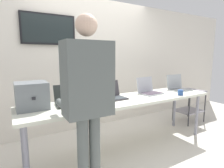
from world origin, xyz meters
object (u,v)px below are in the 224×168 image
laptop_station_0 (68,100)px  coffee_mug (181,92)px  equipment_box (32,95)px  storage_cart (189,101)px  laptop_station_1 (112,95)px  laptop_station_3 (178,87)px  person (87,92)px  workbench (125,102)px  laptop_station_2 (149,90)px

laptop_station_0 → coffee_mug: bearing=-11.9°
equipment_box → laptop_station_0: (0.43, -0.02, -0.11)m
laptop_station_0 → storage_cart: size_ratio=0.59×
equipment_box → storage_cart: (3.12, 0.14, -0.50)m
equipment_box → coffee_mug: 2.20m
laptop_station_1 → laptop_station_3: 1.40m
laptop_station_3 → storage_cart: 0.77m
coffee_mug → person: bearing=-168.1°
workbench → laptop_station_3: laptop_station_3 is taller
laptop_station_0 → laptop_station_3: size_ratio=1.05×
workbench → laptop_station_3: size_ratio=7.76×
laptop_station_1 → laptop_station_0: bearing=178.7°
laptop_station_3 → laptop_station_1: bearing=178.9°
person → laptop_station_3: bearing=18.4°
equipment_box → storage_cart: 3.16m
laptop_station_2 → person: bearing=-152.7°
laptop_station_3 → coffee_mug: bearing=-135.5°
laptop_station_1 → laptop_station_2: (0.71, 0.00, 0.00)m
coffee_mug → storage_cart: (0.96, 0.53, -0.38)m
equipment_box → laptop_station_3: bearing=-1.5°
laptop_station_2 → laptop_station_0: bearing=179.5°
laptop_station_3 → person: bearing=-161.6°
workbench → storage_cart: (1.87, 0.28, -0.28)m
equipment_box → person: person is taller
person → laptop_station_0: bearing=87.7°
equipment_box → laptop_station_2: 1.81m
laptop_station_2 → equipment_box: bearing=178.9°
workbench → coffee_mug: size_ratio=34.28×
equipment_box → laptop_station_3: 2.50m
laptop_station_2 → person: (-1.41, -0.73, 0.24)m
laptop_station_1 → storage_cart: size_ratio=0.52×
laptop_station_1 → laptop_station_2: bearing=0.1°
laptop_station_3 → laptop_station_0: bearing=178.9°
laptop_station_2 → laptop_station_1: bearing=-179.9°
laptop_station_0 → storage_cart: (2.69, 0.16, -0.39)m
laptop_station_2 → laptop_station_3: bearing=-2.3°
laptop_station_2 → person: size_ratio=0.22×
laptop_station_1 → laptop_station_2: size_ratio=0.92×
storage_cart → laptop_station_0: bearing=-176.6°
laptop_station_3 → storage_cart: laptop_station_3 is taller
equipment_box → laptop_station_1: 1.10m
laptop_station_3 → person: (-2.10, -0.70, 0.23)m
laptop_station_1 → coffee_mug: 1.13m
equipment_box → person: 0.87m
laptop_station_3 → laptop_station_2: bearing=177.7°
workbench → equipment_box: 1.28m
laptop_station_1 → laptop_station_3: laptop_station_3 is taller
workbench → coffee_mug: (0.91, -0.25, 0.10)m
coffee_mug → laptop_station_1: bearing=161.8°
workbench → person: size_ratio=1.66×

